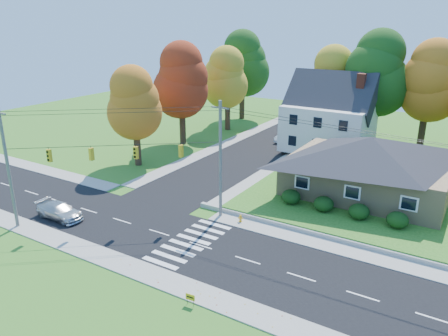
% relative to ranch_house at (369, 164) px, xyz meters
% --- Properties ---
extents(ground, '(120.00, 120.00, 0.00)m').
position_rel_ranch_house_xyz_m(ground, '(-8.00, -16.00, -3.27)').
color(ground, '#3D7923').
extents(road_main, '(90.00, 8.00, 0.02)m').
position_rel_ranch_house_xyz_m(road_main, '(-8.00, -16.00, -3.26)').
color(road_main, black).
rests_on(road_main, ground).
extents(road_cross, '(8.00, 44.00, 0.02)m').
position_rel_ranch_house_xyz_m(road_cross, '(-16.00, 10.00, -3.25)').
color(road_cross, black).
rests_on(road_cross, ground).
extents(sidewalk_north, '(90.00, 2.00, 0.08)m').
position_rel_ranch_house_xyz_m(sidewalk_north, '(-8.00, -11.00, -3.23)').
color(sidewalk_north, '#9C9A90').
rests_on(sidewalk_north, ground).
extents(sidewalk_south, '(90.00, 2.00, 0.08)m').
position_rel_ranch_house_xyz_m(sidewalk_south, '(-8.00, -21.00, -3.23)').
color(sidewalk_south, '#9C9A90').
rests_on(sidewalk_south, ground).
extents(lawn, '(30.00, 30.00, 0.50)m').
position_rel_ranch_house_xyz_m(lawn, '(5.00, 5.00, -3.02)').
color(lawn, '#3D7923').
rests_on(lawn, ground).
extents(ranch_house, '(14.60, 10.60, 5.40)m').
position_rel_ranch_house_xyz_m(ranch_house, '(0.00, 0.00, 0.00)').
color(ranch_house, tan).
rests_on(ranch_house, lawn).
extents(colonial_house, '(10.40, 8.40, 9.60)m').
position_rel_ranch_house_xyz_m(colonial_house, '(-7.96, 12.00, 1.32)').
color(colonial_house, silver).
rests_on(colonial_house, lawn).
extents(hedge_row, '(10.70, 1.70, 1.27)m').
position_rel_ranch_house_xyz_m(hedge_row, '(-0.50, -6.20, -2.13)').
color(hedge_row, '#163A10').
rests_on(hedge_row, lawn).
extents(traffic_infrastructure, '(38.10, 10.66, 10.00)m').
position_rel_ranch_house_xyz_m(traffic_infrastructure, '(-8.15, -14.65, 1.88)').
color(traffic_infrastructure, '#666059').
rests_on(traffic_infrastructure, ground).
extents(tree_lot_0, '(6.72, 6.72, 12.51)m').
position_rel_ranch_house_xyz_m(tree_lot_0, '(-10.00, 18.00, 5.04)').
color(tree_lot_0, '#3F2A19').
rests_on(tree_lot_0, lawn).
extents(tree_lot_1, '(7.84, 7.84, 14.60)m').
position_rel_ranch_house_xyz_m(tree_lot_1, '(-4.00, 17.00, 6.35)').
color(tree_lot_1, '#3F2A19').
rests_on(tree_lot_1, lawn).
extents(tree_lot_2, '(7.28, 7.28, 13.56)m').
position_rel_ranch_house_xyz_m(tree_lot_2, '(2.00, 18.00, 5.70)').
color(tree_lot_2, '#3F2A19').
rests_on(tree_lot_2, lawn).
extents(tree_west_0, '(6.16, 6.16, 11.47)m').
position_rel_ranch_house_xyz_m(tree_west_0, '(-25.00, -4.00, 3.89)').
color(tree_west_0, '#3F2A19').
rests_on(tree_west_0, ground).
extents(tree_west_1, '(7.28, 7.28, 13.56)m').
position_rel_ranch_house_xyz_m(tree_west_1, '(-26.00, 6.00, 5.20)').
color(tree_west_1, '#3F2A19').
rests_on(tree_west_1, ground).
extents(tree_west_2, '(6.72, 6.72, 12.51)m').
position_rel_ranch_house_xyz_m(tree_west_2, '(-25.00, 16.00, 4.54)').
color(tree_west_2, '#3F2A19').
rests_on(tree_west_2, ground).
extents(tree_west_3, '(7.84, 7.84, 14.60)m').
position_rel_ranch_house_xyz_m(tree_west_3, '(-27.00, 24.00, 5.85)').
color(tree_west_3, '#3F2A19').
rests_on(tree_west_3, ground).
extents(silver_sedan, '(4.55, 1.85, 1.32)m').
position_rel_ranch_house_xyz_m(silver_sedan, '(-20.85, -18.35, -2.59)').
color(silver_sedan, silver).
rests_on(silver_sedan, road_main).
extents(white_car, '(1.79, 4.39, 1.42)m').
position_rel_ranch_house_xyz_m(white_car, '(-14.62, 14.35, -2.54)').
color(white_car, silver).
rests_on(white_car, road_cross).
extents(fire_hydrant, '(0.41, 0.31, 0.71)m').
position_rel_ranch_house_xyz_m(fire_hydrant, '(-7.41, -11.01, -2.93)').
color(fire_hydrant, orange).
rests_on(fire_hydrant, ground).
extents(yard_sign, '(0.61, 0.08, 0.77)m').
position_rel_ranch_house_xyz_m(yard_sign, '(-4.46, -22.22, -2.72)').
color(yard_sign, black).
rests_on(yard_sign, ground).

